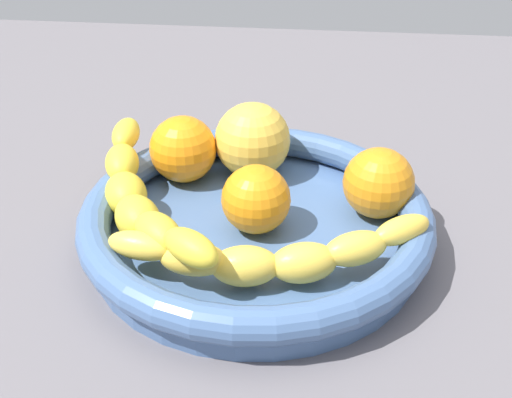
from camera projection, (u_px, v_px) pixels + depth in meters
The scene contains 8 objects.
kitchen_counter at pixel (256, 256), 58.53cm from camera, with size 120.00×120.00×3.00cm, color #5F5B60.
fruit_bowl at pixel (256, 221), 56.49cm from camera, with size 30.46×30.46×4.44cm.
banana_draped_left at pixel (139, 197), 55.31cm from camera, with size 13.97×22.57×4.87cm.
banana_draped_right at pixel (275, 255), 49.71cm from camera, with size 25.62×8.79×3.76cm.
orange_front at pixel (254, 200), 55.18cm from camera, with size 5.95×5.95×5.95cm, color orange.
orange_mid_left at pixel (183, 149), 62.36cm from camera, with size 6.45×6.45×6.45cm, color orange.
orange_mid_right at pixel (378, 183), 57.18cm from camera, with size 6.31×6.31×6.31cm, color orange.
apple_yellow at pixel (253, 140), 62.98cm from camera, with size 7.34×7.34×7.34cm, color gold.
Camera 1 is at (-4.86, 46.37, 37.25)cm, focal length 45.77 mm.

